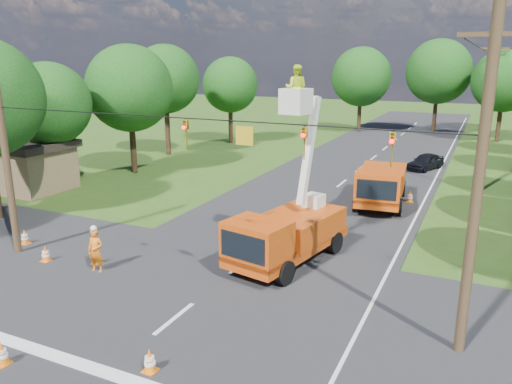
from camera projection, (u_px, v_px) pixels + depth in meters
The scene contains 30 objects.
ground at pixel (342, 184), 33.71m from camera, with size 140.00×140.00×0.00m, color #304E17.
road_main at pixel (342, 184), 33.71m from camera, with size 12.00×100.00×0.06m, color black.
road_cross at pixel (206, 294), 17.96m from camera, with size 56.00×10.00×0.07m, color black.
stop_bar at pixel (107, 374), 13.41m from camera, with size 9.00×0.45×0.02m, color silver.
edge_line at pixel (428, 193), 31.42m from camera, with size 0.12×90.00×0.02m, color silver.
bucket_truck at pixel (287, 224), 20.32m from camera, with size 3.47×6.57×8.00m.
second_truck at pixel (381, 184), 28.53m from camera, with size 3.14×6.63×2.40m.
ground_worker at pixel (96, 251), 19.63m from camera, with size 0.66×0.43×1.80m, color orange.
distant_car at pixel (426, 162), 37.91m from camera, with size 1.47×3.65×1.24m, color black.
traffic_cone_0 at pixel (2, 354), 13.73m from camera, with size 0.38×0.38×0.71m.
traffic_cone_1 at pixel (150, 361), 13.41m from camera, with size 0.38×0.38×0.71m.
traffic_cone_2 at pixel (274, 244), 21.80m from camera, with size 0.38×0.38×0.71m.
traffic_cone_3 at pixel (324, 221), 24.96m from camera, with size 0.38×0.38×0.71m.
traffic_cone_4 at pixel (96, 256), 20.48m from camera, with size 0.38×0.38×0.71m.
traffic_cone_5 at pixel (46, 254), 20.74m from camera, with size 0.38×0.38×0.71m.
traffic_cone_6 at pixel (25, 237), 22.68m from camera, with size 0.38×0.38×0.71m.
traffic_cone_7 at pixel (410, 197), 29.29m from camera, with size 0.38×0.38×0.71m.
pole_right_near at pixel (479, 180), 13.16m from camera, with size 1.80×0.30×10.00m.
pole_right_mid at pixel (489, 111), 30.66m from camera, with size 1.80×0.30×10.00m.
pole_right_far at pixel (492, 92), 48.16m from camera, with size 1.80×0.30×10.00m.
pole_left at pixel (5, 151), 20.68m from camera, with size 0.30×0.30×9.00m.
signal_span at pixel (262, 136), 15.52m from camera, with size 18.00×0.29×1.07m.
shed at pixel (26, 165), 31.90m from camera, with size 5.50×4.50×3.15m.
tree_left_c at pixel (49, 104), 31.17m from camera, with size 5.20×5.20×8.06m.
tree_left_d at pixel (129, 89), 35.63m from camera, with size 6.20×6.20×9.24m.
tree_left_e at pixel (165, 79), 42.39m from camera, with size 5.80×5.80×9.41m.
tree_left_f at pixel (230, 85), 48.78m from camera, with size 5.40×5.40×8.40m.
tree_far_a at pixel (361, 77), 56.02m from camera, with size 6.60×6.60×9.50m.
tree_far_b at pixel (439, 72), 54.34m from camera, with size 7.00×7.00×10.32m.
tree_far_c at pixel (504, 81), 49.26m from camera, with size 6.20×6.20×9.18m.
Camera 1 is at (8.58, -12.08, 8.23)m, focal length 35.00 mm.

